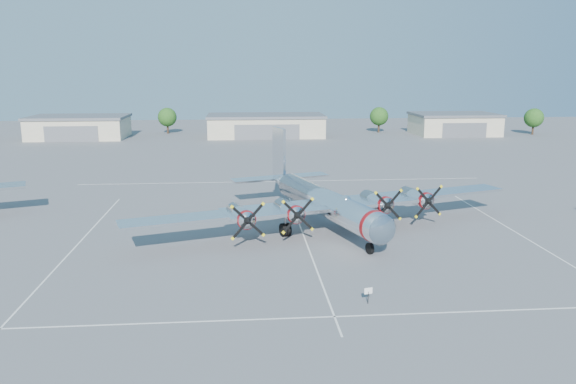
{
  "coord_description": "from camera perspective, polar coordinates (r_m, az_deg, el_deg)",
  "views": [
    {
      "loc": [
        -6.13,
        -57.13,
        16.59
      ],
      "look_at": [
        -1.07,
        3.14,
        3.2
      ],
      "focal_mm": 35.0,
      "sensor_mm": 36.0,
      "label": 1
    }
  ],
  "objects": [
    {
      "name": "ground",
      "position": [
        59.8,
        1.28,
        -3.62
      ],
      "size": [
        260.0,
        260.0,
        0.0
      ],
      "primitive_type": "plane",
      "color": "#505052",
      "rests_on": "ground"
    },
    {
      "name": "hangar_east",
      "position": [
        149.89,
        16.51,
        6.66
      ],
      "size": [
        20.6,
        14.6,
        5.4
      ],
      "color": "#B8B292",
      "rests_on": "ground"
    },
    {
      "name": "info_placard",
      "position": [
        41.27,
        8.16,
        -10.07
      ],
      "size": [
        0.62,
        0.19,
        1.2
      ],
      "rotation": [
        0.0,
        0.0,
        0.24
      ],
      "color": "black",
      "rests_on": "ground"
    },
    {
      "name": "tree_west",
      "position": [
        148.85,
        -12.16,
        7.44
      ],
      "size": [
        4.8,
        4.8,
        6.64
      ],
      "color": "#382619",
      "rests_on": "ground"
    },
    {
      "name": "parking_lines",
      "position": [
        58.13,
        1.46,
        -4.1
      ],
      "size": [
        60.0,
        50.08,
        0.01
      ],
      "color": "silver",
      "rests_on": "ground"
    },
    {
      "name": "hangar_west",
      "position": [
        145.08,
        -20.44,
        6.22
      ],
      "size": [
        22.6,
        14.6,
        5.4
      ],
      "color": "#B8B292",
      "rests_on": "ground"
    },
    {
      "name": "main_bomber_b29",
      "position": [
        60.37,
        3.46,
        -3.49
      ],
      "size": [
        49.27,
        40.6,
        9.38
      ],
      "primitive_type": null,
      "rotation": [
        0.0,
        0.0,
        0.31
      ],
      "color": "white",
      "rests_on": "ground"
    },
    {
      "name": "tree_far_east",
      "position": [
        156.37,
        23.7,
        6.91
      ],
      "size": [
        4.8,
        4.8,
        6.64
      ],
      "color": "#382619",
      "rests_on": "ground"
    },
    {
      "name": "tree_east",
      "position": [
        150.07,
        9.24,
        7.6
      ],
      "size": [
        4.8,
        4.8,
        6.64
      ],
      "color": "#382619",
      "rests_on": "ground"
    },
    {
      "name": "hangar_center",
      "position": [
        139.91,
        -2.28,
        6.78
      ],
      "size": [
        28.6,
        14.6,
        5.4
      ],
      "color": "#B8B292",
      "rests_on": "ground"
    }
  ]
}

